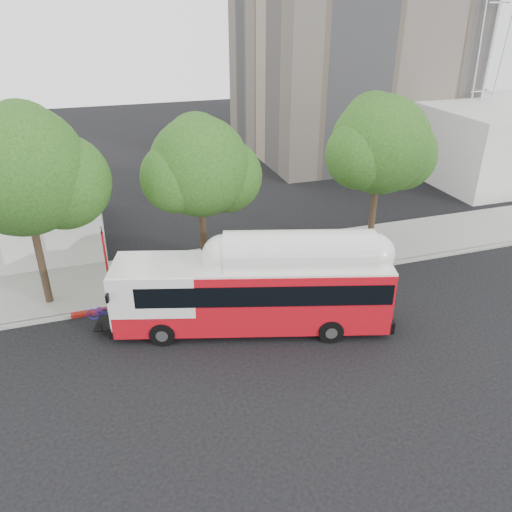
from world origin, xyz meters
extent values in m
plane|color=black|center=(0.00, 0.00, 0.00)|extent=(120.00, 120.00, 0.00)
cube|color=gray|center=(0.00, 6.50, 0.07)|extent=(60.00, 5.00, 0.15)
cube|color=gray|center=(0.00, 3.90, 0.07)|extent=(60.00, 0.30, 0.15)
cube|color=maroon|center=(-3.00, 3.90, 0.08)|extent=(10.00, 0.32, 0.16)
cylinder|color=#2D2116|center=(-9.00, 5.50, 3.04)|extent=(0.36, 0.36, 6.08)
sphere|color=#1D4213|center=(-9.00, 5.50, 6.84)|extent=(5.80, 5.80, 5.80)
sphere|color=#1D4213|center=(-7.41, 5.70, 6.08)|extent=(4.35, 4.35, 4.35)
cylinder|color=#2D2116|center=(-1.00, 6.00, 2.72)|extent=(0.36, 0.36, 5.44)
sphere|color=#1D4213|center=(-1.00, 6.00, 6.12)|extent=(5.00, 5.00, 5.00)
sphere|color=#1D4213|center=(0.38, 6.20, 5.44)|extent=(3.75, 3.75, 3.75)
cylinder|color=#2D2116|center=(9.00, 5.80, 2.88)|extent=(0.36, 0.36, 5.76)
sphere|color=#1D4213|center=(9.00, 5.80, 6.48)|extent=(5.40, 5.40, 5.40)
sphere|color=#1D4213|center=(10.48, 6.00, 5.76)|extent=(4.05, 4.05, 4.05)
cube|color=red|center=(-0.04, 0.49, 1.81)|extent=(12.31, 5.90, 2.92)
cube|color=black|center=(0.44, 0.35, 2.41)|extent=(11.17, 5.62, 0.95)
cube|color=white|center=(-0.04, 0.49, 3.31)|extent=(12.29, 5.82, 0.10)
cube|color=white|center=(1.89, -0.08, 3.57)|extent=(6.74, 3.74, 0.55)
cube|color=black|center=(-6.36, 2.34, 0.50)|extent=(1.28, 1.96, 0.06)
imported|color=navy|center=(-6.36, 2.34, 0.99)|extent=(1.06, 1.82, 0.91)
cylinder|color=red|center=(-6.05, 4.65, 1.93)|extent=(0.12, 0.12, 3.86)
cube|color=black|center=(-6.05, 4.65, 3.96)|extent=(0.05, 0.39, 0.24)
camera|label=1|loc=(-5.75, -17.69, 13.36)|focal=35.00mm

